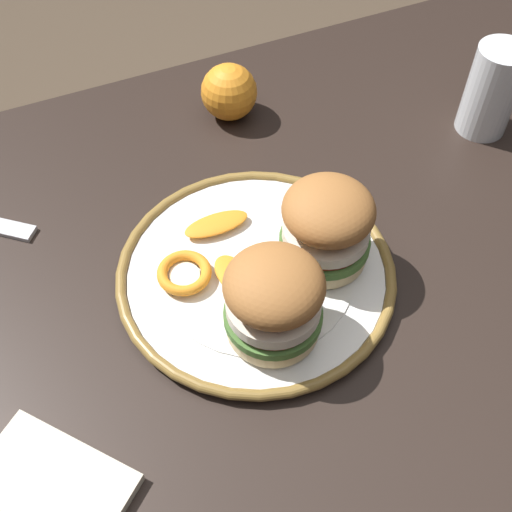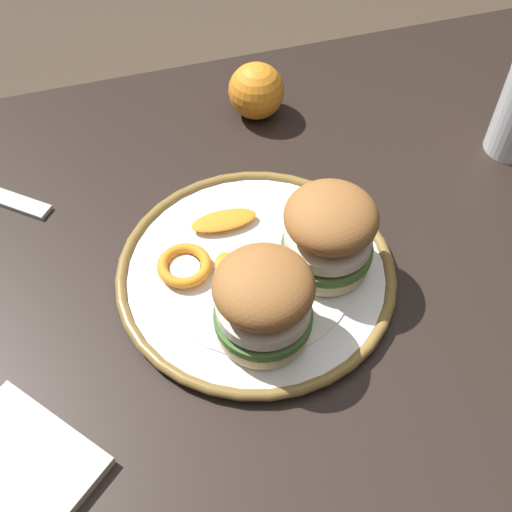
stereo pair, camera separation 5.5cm
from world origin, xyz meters
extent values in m
plane|color=#4C3D2D|center=(0.00, 0.00, 0.00)|extent=(8.00, 8.00, 0.00)
cube|color=black|center=(0.00, 0.00, 0.69)|extent=(1.18, 0.89, 0.03)
cube|color=black|center=(-0.53, -0.38, 0.34)|extent=(0.06, 0.06, 0.67)
cylinder|color=white|center=(0.04, -0.04, 0.71)|extent=(0.28, 0.28, 0.01)
torus|color=olive|center=(0.04, -0.04, 0.71)|extent=(0.31, 0.31, 0.01)
cylinder|color=white|center=(0.04, -0.04, 0.71)|extent=(0.22, 0.22, 0.00)
cylinder|color=beige|center=(-0.04, -0.02, 0.73)|extent=(0.10, 0.10, 0.02)
cylinder|color=#477033|center=(-0.04, -0.02, 0.74)|extent=(0.10, 0.10, 0.01)
cylinder|color=#BC3828|center=(-0.04, -0.02, 0.75)|extent=(0.09, 0.09, 0.01)
cylinder|color=silver|center=(-0.04, -0.02, 0.76)|extent=(0.09, 0.09, 0.01)
ellipsoid|color=#A36633|center=(-0.04, -0.02, 0.79)|extent=(0.14, 0.14, 0.05)
cylinder|color=beige|center=(0.06, 0.04, 0.73)|extent=(0.10, 0.10, 0.02)
cylinder|color=#477033|center=(0.06, 0.04, 0.74)|extent=(0.10, 0.10, 0.01)
cylinder|color=#BC3828|center=(0.06, 0.04, 0.75)|extent=(0.09, 0.09, 0.01)
cylinder|color=silver|center=(0.06, 0.04, 0.76)|extent=(0.09, 0.09, 0.01)
ellipsoid|color=#A36633|center=(0.06, 0.04, 0.79)|extent=(0.14, 0.14, 0.05)
torus|color=orange|center=(0.12, -0.06, 0.72)|extent=(0.07, 0.07, 0.01)
cylinder|color=#F4E5C6|center=(0.12, -0.06, 0.72)|extent=(0.03, 0.03, 0.00)
ellipsoid|color=orange|center=(0.07, -0.03, 0.72)|extent=(0.04, 0.07, 0.01)
ellipsoid|color=orange|center=(0.06, -0.11, 0.72)|extent=(0.08, 0.03, 0.01)
cylinder|color=white|center=(-0.34, -0.15, 0.76)|extent=(0.07, 0.07, 0.12)
cylinder|color=silver|center=(-0.34, -0.15, 0.73)|extent=(0.06, 0.06, 0.07)
sphere|color=orange|center=(-0.04, -0.31, 0.74)|extent=(0.08, 0.08, 0.08)
cube|color=beige|center=(0.31, 0.11, 0.71)|extent=(0.16, 0.17, 0.01)
camera|label=1|loc=(0.21, 0.35, 1.28)|focal=44.74mm
camera|label=2|loc=(0.16, 0.37, 1.28)|focal=44.74mm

